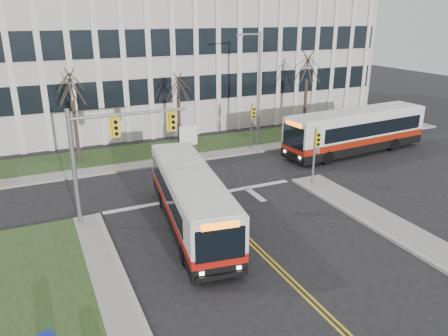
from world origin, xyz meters
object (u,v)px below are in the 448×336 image
streetlight (257,84)px  bus_main (191,200)px  directory_sign (188,136)px  bus_cross (356,132)px

streetlight → bus_main: streetlight is taller
streetlight → bus_main: bearing=-131.2°
directory_sign → bus_main: bus_main is taller
streetlight → bus_cross: size_ratio=0.74×
streetlight → directory_sign: streetlight is taller
streetlight → bus_main: (-10.06, -11.49, -3.72)m
directory_sign → bus_cross: bearing=-27.3°
bus_main → streetlight: bearing=56.8°
bus_main → bus_cross: size_ratio=0.89×
streetlight → bus_main: size_ratio=0.83×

